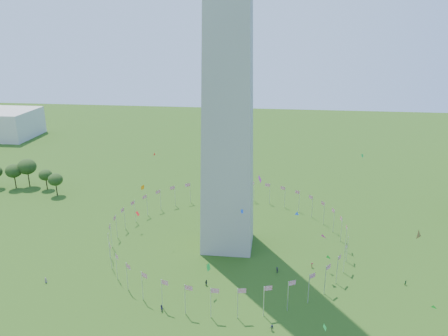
{
  "coord_description": "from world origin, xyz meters",
  "views": [
    {
      "loc": [
        14.9,
        -85.13,
        74.2
      ],
      "look_at": [
        0.46,
        35.0,
        33.24
      ],
      "focal_mm": 35.0,
      "sensor_mm": 36.0,
      "label": 1
    }
  ],
  "objects": [
    {
      "name": "kites_aloft",
      "position": [
        20.17,
        24.76,
        20.38
      ],
      "size": [
        92.16,
        63.63,
        41.66
      ],
      "color": "#CC2699",
      "rests_on": "ground"
    },
    {
      "name": "crowd",
      "position": [
        6.49,
        2.44,
        0.88
      ],
      "size": [
        107.24,
        67.32,
        1.94
      ],
      "color": "#292929",
      "rests_on": "ground"
    },
    {
      "name": "flag_ring",
      "position": [
        -0.0,
        50.0,
        4.5
      ],
      "size": [
        80.24,
        80.24,
        9.0
      ],
      "color": "silver",
      "rests_on": "ground"
    },
    {
      "name": "tree_line_west",
      "position": [
        -105.96,
        91.03,
        5.65
      ],
      "size": [
        55.42,
        16.23,
        13.21
      ],
      "color": "#2D4C19",
      "rests_on": "ground"
    }
  ]
}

